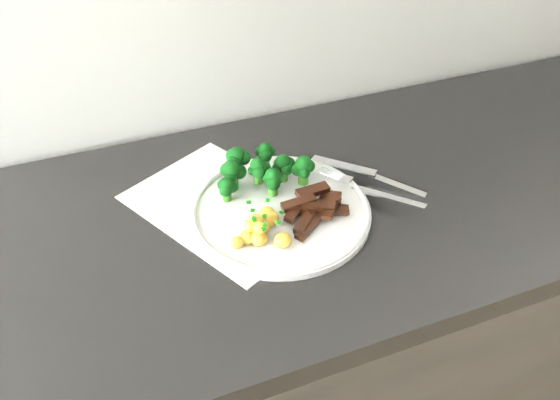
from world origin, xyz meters
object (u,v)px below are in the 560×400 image
object	(u,v)px
counter	(310,357)
knife	(382,181)
recipe_paper	(226,205)
beef_strips	(316,208)
broccoli	(261,168)
potatoes	(260,228)
fork	(373,191)
plate	(280,210)

from	to	relation	value
counter	knife	world-z (taller)	knife
recipe_paper	beef_strips	distance (m)	0.15
recipe_paper	broccoli	world-z (taller)	broccoli
potatoes	knife	world-z (taller)	potatoes
fork	plate	bearing A→B (deg)	172.52
broccoli	beef_strips	distance (m)	0.12
beef_strips	knife	world-z (taller)	beef_strips
counter	knife	distance (m)	0.46
plate	potatoes	world-z (taller)	potatoes
recipe_paper	fork	bearing A→B (deg)	-17.41
broccoli	fork	world-z (taller)	broccoli
potatoes	knife	size ratio (longest dim) A/B	0.52
counter	recipe_paper	distance (m)	0.47
counter	beef_strips	distance (m)	0.46
beef_strips	knife	bearing A→B (deg)	15.02
fork	potatoes	bearing A→B (deg)	-173.60
counter	potatoes	size ratio (longest dim) A/B	25.64
recipe_paper	fork	distance (m)	0.25
potatoes	fork	bearing A→B (deg)	6.40
knife	plate	bearing A→B (deg)	-177.37
plate	beef_strips	world-z (taller)	beef_strips
recipe_paper	beef_strips	size ratio (longest dim) A/B	3.33
broccoli	knife	xyz separation A→B (m)	(0.20, -0.06, -0.04)
plate	fork	bearing A→B (deg)	-7.48
fork	knife	size ratio (longest dim) A/B	0.96
recipe_paper	plate	distance (m)	0.09
beef_strips	fork	bearing A→B (deg)	4.58
potatoes	plate	bearing A→B (deg)	41.45
counter	knife	xyz separation A→B (m)	(0.12, 0.01, 0.45)
potatoes	beef_strips	distance (m)	0.10
plate	potatoes	size ratio (longest dim) A/B	3.25
beef_strips	plate	bearing A→B (deg)	149.95
fork	knife	bearing A→B (deg)	40.01
recipe_paper	potatoes	distance (m)	0.10
counter	potatoes	xyz separation A→B (m)	(-0.12, -0.05, 0.46)
plate	broccoli	distance (m)	0.08
broccoli	fork	bearing A→B (deg)	-29.32
beef_strips	fork	xyz separation A→B (m)	(0.11, 0.01, -0.00)
plate	beef_strips	bearing A→B (deg)	-30.05
knife	fork	bearing A→B (deg)	-139.99
fork	knife	xyz separation A→B (m)	(0.04, 0.03, -0.01)
broccoli	beef_strips	bearing A→B (deg)	-60.51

